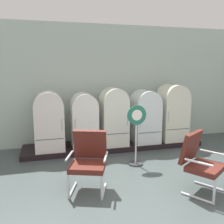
# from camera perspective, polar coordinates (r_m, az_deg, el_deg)

# --- Properties ---
(ground) EXTENTS (12.00, 10.00, 0.05)m
(ground) POSITION_cam_1_polar(r_m,az_deg,el_deg) (4.10, 12.71, -21.15)
(ground) COLOR #3E4948
(back_wall) EXTENTS (11.76, 0.12, 3.26)m
(back_wall) POSITION_cam_1_polar(r_m,az_deg,el_deg) (6.96, -0.93, 6.40)
(back_wall) COLOR #B5C8BB
(back_wall) RESTS_ON ground
(display_plinth) EXTENTS (4.69, 0.95, 0.13)m
(display_plinth) POSITION_cam_1_polar(r_m,az_deg,el_deg) (6.65, 0.46, -7.66)
(display_plinth) COLOR black
(display_plinth) RESTS_ON ground
(refrigerator_0) EXTENTS (0.68, 0.68, 1.43)m
(refrigerator_0) POSITION_cam_1_polar(r_m,az_deg,el_deg) (6.11, -14.34, -1.68)
(refrigerator_0) COLOR silver
(refrigerator_0) RESTS_ON display_plinth
(refrigerator_1) EXTENTS (0.64, 0.67, 1.36)m
(refrigerator_1) POSITION_cam_1_polar(r_m,az_deg,el_deg) (6.18, -6.48, -1.61)
(refrigerator_1) COLOR white
(refrigerator_1) RESTS_ON display_plinth
(refrigerator_2) EXTENTS (0.66, 0.67, 1.47)m
(refrigerator_2) POSITION_cam_1_polar(r_m,az_deg,el_deg) (6.33, 0.40, -0.71)
(refrigerator_2) COLOR silver
(refrigerator_2) RESTS_ON display_plinth
(refrigerator_3) EXTENTS (0.67, 0.72, 1.40)m
(refrigerator_3) POSITION_cam_1_polar(r_m,az_deg,el_deg) (6.64, 7.66, -0.69)
(refrigerator_3) COLOR silver
(refrigerator_3) RESTS_ON display_plinth
(refrigerator_4) EXTENTS (0.71, 0.73, 1.53)m
(refrigerator_4) POSITION_cam_1_polar(r_m,az_deg,el_deg) (6.98, 13.76, 0.25)
(refrigerator_4) COLOR silver
(refrigerator_4) RESTS_ON display_plinth
(armchair_left) EXTENTS (0.78, 0.79, 1.03)m
(armchair_left) POSITION_cam_1_polar(r_m,az_deg,el_deg) (4.32, -5.43, -10.55)
(armchair_left) COLOR silver
(armchair_left) RESTS_ON ground
(armchair_right) EXTENTS (0.84, 0.85, 1.03)m
(armchair_right) POSITION_cam_1_polar(r_m,az_deg,el_deg) (4.47, 19.55, -10.36)
(armchair_right) COLOR silver
(armchair_right) RESTS_ON ground
(sign_stand) EXTENTS (0.42, 0.32, 1.32)m
(sign_stand) POSITION_cam_1_polar(r_m,az_deg,el_deg) (5.37, 5.60, -5.94)
(sign_stand) COLOR #2D2D30
(sign_stand) RESTS_ON ground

